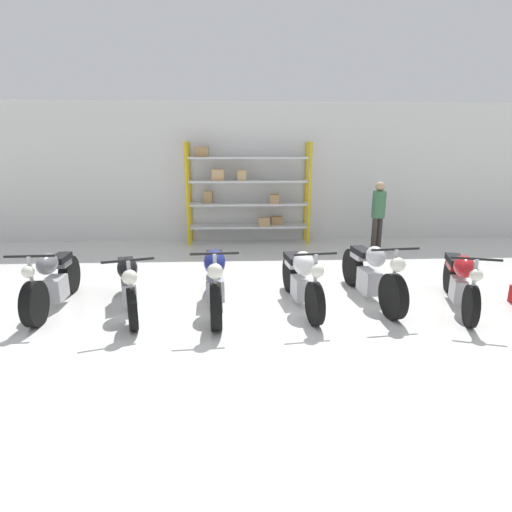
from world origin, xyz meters
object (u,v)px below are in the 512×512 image
at_px(motorcycle_silver, 371,273).
at_px(person_browsing, 378,210).
at_px(motorcycle_white, 301,277).
at_px(shelving_rack, 245,191).
at_px(motorcycle_black, 128,282).
at_px(motorcycle_blue, 215,279).
at_px(motorcycle_red, 460,279).
at_px(motorcycle_grey, 53,281).

bearing_deg(motorcycle_silver, person_browsing, 153.62).
bearing_deg(motorcycle_white, person_browsing, 138.86).
bearing_deg(motorcycle_white, shelving_rack, -177.56).
distance_m(shelving_rack, motorcycle_white, 4.71).
relative_size(motorcycle_black, motorcycle_blue, 0.92).
height_order(motorcycle_black, person_browsing, person_browsing).
bearing_deg(person_browsing, motorcycle_silver, 129.11).
xyz_separation_m(motorcycle_blue, motorcycle_white, (1.33, 0.02, -0.00)).
distance_m(motorcycle_white, motorcycle_silver, 1.19).
xyz_separation_m(motorcycle_white, person_browsing, (2.42, 3.58, 0.51)).
bearing_deg(motorcycle_blue, shelving_rack, 169.24).
distance_m(motorcycle_silver, person_browsing, 3.63).
xyz_separation_m(shelving_rack, motorcycle_silver, (1.93, -4.35, -0.91)).
distance_m(motorcycle_silver, motorcycle_red, 1.33).
xyz_separation_m(motorcycle_blue, motorcycle_silver, (2.50, 0.23, -0.03)).
relative_size(motorcycle_silver, motorcycle_red, 1.10).
bearing_deg(shelving_rack, motorcycle_silver, -66.06).
bearing_deg(motorcycle_red, shelving_rack, -128.04).
xyz_separation_m(shelving_rack, person_browsing, (3.18, -0.98, -0.38)).
bearing_deg(motorcycle_black, person_browsing, 108.13).
relative_size(motorcycle_white, motorcycle_silver, 0.91).
height_order(shelving_rack, motorcycle_black, shelving_rack).
distance_m(motorcycle_black, motorcycle_silver, 3.81).
distance_m(motorcycle_blue, motorcycle_white, 1.33).
bearing_deg(motorcycle_black, motorcycle_grey, -116.41).
relative_size(motorcycle_red, person_browsing, 1.20).
xyz_separation_m(motorcycle_white, motorcycle_red, (2.45, -0.14, -0.02)).
height_order(shelving_rack, person_browsing, shelving_rack).
bearing_deg(motorcycle_red, motorcycle_silver, -87.69).
xyz_separation_m(motorcycle_silver, motorcycle_red, (1.28, -0.35, 0.01)).
relative_size(shelving_rack, motorcycle_black, 1.57).
relative_size(motorcycle_grey, motorcycle_blue, 0.92).
distance_m(motorcycle_grey, motorcycle_silver, 5.00).
distance_m(shelving_rack, person_browsing, 3.35).
distance_m(motorcycle_black, motorcycle_white, 2.63).
relative_size(motorcycle_grey, person_browsing, 1.21).
bearing_deg(motorcycle_grey, motorcycle_blue, 83.60).
height_order(motorcycle_black, motorcycle_white, motorcycle_white).
bearing_deg(motorcycle_silver, motorcycle_black, -91.95).
bearing_deg(motorcycle_grey, motorcycle_red, 84.65).
xyz_separation_m(motorcycle_grey, motorcycle_black, (1.19, -0.19, 0.02)).
bearing_deg(motorcycle_black, motorcycle_red, 71.50).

